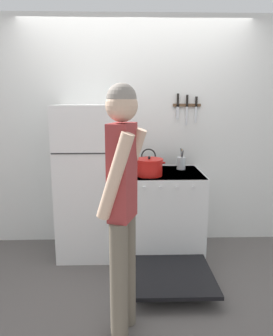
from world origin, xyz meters
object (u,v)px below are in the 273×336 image
(stove_range, at_px, (164,214))
(person, at_px, (122,199))
(utensil_jar, at_px, (181,163))
(refrigerator, at_px, (90,181))
(dutch_oven_pot, at_px, (149,167))
(tea_kettle, at_px, (149,164))

(stove_range, xyz_separation_m, person, (-0.43, -1.20, 0.55))
(stove_range, bearing_deg, utensil_jar, 43.26)
(utensil_jar, relative_size, person, 0.13)
(refrigerator, height_order, dutch_oven_pot, refrigerator)
(stove_range, relative_size, tea_kettle, 5.43)
(stove_range, height_order, person, person)
(stove_range, relative_size, person, 0.81)
(tea_kettle, xyz_separation_m, utensil_jar, (0.36, 0.01, 0.01))
(stove_range, relative_size, utensil_jar, 6.04)
(stove_range, xyz_separation_m, dutch_oven_pot, (-0.18, -0.10, 0.54))
(tea_kettle, height_order, utensil_jar, utensil_jar)
(dutch_oven_pot, bearing_deg, stove_range, 30.17)
(tea_kettle, distance_m, utensil_jar, 0.36)
(dutch_oven_pot, xyz_separation_m, person, (-0.26, -1.10, 0.02))
(dutch_oven_pot, height_order, utensil_jar, utensil_jar)
(tea_kettle, distance_m, person, 1.41)
(refrigerator, distance_m, utensil_jar, 1.00)
(dutch_oven_pot, distance_m, tea_kettle, 0.28)
(stove_range, height_order, dutch_oven_pot, dutch_oven_pot)
(stove_range, xyz_separation_m, utensil_jar, (0.19, 0.18, 0.52))
(stove_range, height_order, utensil_jar, utensil_jar)
(tea_kettle, bearing_deg, utensil_jar, 1.00)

